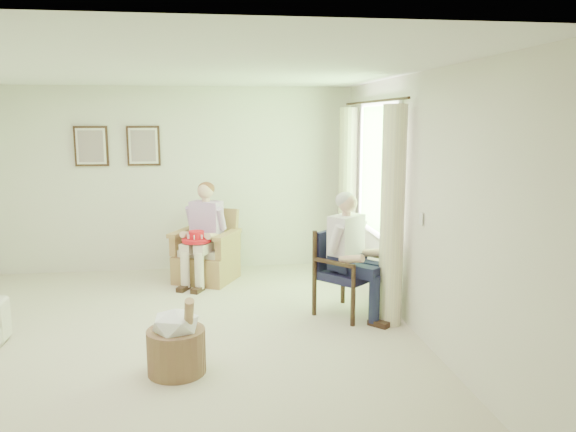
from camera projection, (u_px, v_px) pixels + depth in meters
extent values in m
plane|color=beige|center=(166.00, 341.00, 5.50)|extent=(5.50, 5.50, 0.00)
cube|color=silver|center=(178.00, 180.00, 7.96)|extent=(5.00, 0.04, 2.60)
cube|color=silver|center=(110.00, 306.00, 2.59)|extent=(5.00, 0.04, 2.60)
cube|color=silver|center=(416.00, 205.00, 5.61)|extent=(0.04, 5.50, 2.60)
cube|color=white|center=(156.00, 68.00, 5.05)|extent=(5.00, 5.50, 0.02)
cube|color=#2D6B23|center=(379.00, 170.00, 6.73)|extent=(0.02, 1.40, 1.50)
cube|color=white|center=(380.00, 103.00, 6.60)|extent=(0.04, 1.52, 0.06)
cube|color=white|center=(376.00, 233.00, 6.87)|extent=(0.04, 1.52, 0.06)
cylinder|color=#382114|center=(372.00, 102.00, 6.58)|extent=(0.03, 2.50, 0.03)
cylinder|color=beige|center=(392.00, 216.00, 5.83)|extent=(0.34, 0.34, 2.30)
cylinder|color=beige|center=(347.00, 192.00, 7.74)|extent=(0.34, 0.34, 2.30)
cube|color=#382114|center=(91.00, 146.00, 7.69)|extent=(0.45, 0.03, 0.55)
cube|color=silver|center=(91.00, 146.00, 7.67)|extent=(0.39, 0.01, 0.49)
cube|color=tan|center=(91.00, 146.00, 7.67)|extent=(0.33, 0.01, 0.43)
cube|color=#382114|center=(144.00, 146.00, 7.79)|extent=(0.45, 0.03, 0.55)
cube|color=silver|center=(143.00, 146.00, 7.77)|extent=(0.39, 0.01, 0.49)
cube|color=tan|center=(143.00, 146.00, 7.76)|extent=(0.33, 0.01, 0.43)
cube|color=tan|center=(206.00, 267.00, 7.53)|extent=(0.71, 0.69, 0.37)
cube|color=beige|center=(206.00, 251.00, 7.47)|extent=(0.55, 0.53, 0.09)
cube|color=tan|center=(206.00, 228.00, 7.73)|extent=(0.65, 0.20, 0.55)
cube|color=tan|center=(181.00, 244.00, 7.43)|extent=(0.09, 0.64, 0.26)
cube|color=tan|center=(230.00, 243.00, 7.52)|extent=(0.09, 0.64, 0.26)
cylinder|color=black|center=(328.00, 305.00, 5.96)|extent=(0.05, 0.05, 0.40)
cylinder|color=black|center=(378.00, 303.00, 6.03)|extent=(0.05, 0.05, 0.40)
cylinder|color=black|center=(319.00, 290.00, 6.46)|extent=(0.05, 0.05, 0.40)
cylinder|color=black|center=(365.00, 288.00, 6.53)|extent=(0.05, 0.05, 0.40)
cube|color=#171732|center=(348.00, 275.00, 6.20)|extent=(0.53, 0.51, 0.09)
cube|color=#171732|center=(343.00, 248.00, 6.40)|extent=(0.50, 0.06, 0.46)
cube|color=beige|center=(206.00, 240.00, 7.44)|extent=(0.40, 0.26, 0.16)
cube|color=#CB9BDB|center=(205.00, 219.00, 7.41)|extent=(0.39, 0.24, 0.46)
sphere|color=#DDAD8E|center=(204.00, 191.00, 7.34)|extent=(0.21, 0.21, 0.21)
ellipsoid|color=brown|center=(204.00, 189.00, 7.36)|extent=(0.22, 0.22, 0.18)
cube|color=beige|center=(198.00, 247.00, 7.22)|extent=(0.14, 0.44, 0.13)
cube|color=beige|center=(213.00, 247.00, 7.25)|extent=(0.14, 0.44, 0.13)
cylinder|color=beige|center=(198.00, 270.00, 7.07)|extent=(0.12, 0.12, 0.47)
cylinder|color=beige|center=(214.00, 270.00, 7.10)|extent=(0.12, 0.12, 0.47)
cube|color=#191D38|center=(348.00, 261.00, 6.18)|extent=(0.40, 0.26, 0.16)
cube|color=white|center=(348.00, 236.00, 6.15)|extent=(0.39, 0.24, 0.46)
sphere|color=#DDAD8E|center=(349.00, 203.00, 6.08)|extent=(0.21, 0.21, 0.21)
ellipsoid|color=#B7B2AD|center=(349.00, 200.00, 6.10)|extent=(0.22, 0.22, 0.18)
cube|color=#191D38|center=(344.00, 271.00, 5.96)|extent=(0.14, 0.44, 0.13)
cube|color=#191D38|center=(362.00, 270.00, 5.98)|extent=(0.14, 0.44, 0.13)
cylinder|color=#191D38|center=(348.00, 302.00, 5.81)|extent=(0.12, 0.12, 0.51)
cylinder|color=#191D38|center=(367.00, 301.00, 5.84)|extent=(0.12, 0.12, 0.51)
cylinder|color=red|center=(196.00, 240.00, 7.17)|extent=(0.37, 0.37, 0.04)
cylinder|color=red|center=(196.00, 236.00, 7.16)|extent=(0.19, 0.19, 0.12)
cube|color=white|center=(204.00, 235.00, 7.17)|extent=(0.05, 0.01, 0.05)
cube|color=white|center=(201.00, 234.00, 7.25)|extent=(0.03, 0.04, 0.05)
cube|color=white|center=(195.00, 234.00, 7.25)|extent=(0.02, 0.05, 0.05)
cube|color=white|center=(189.00, 235.00, 7.19)|extent=(0.04, 0.03, 0.05)
cube|color=white|center=(189.00, 237.00, 7.10)|extent=(0.04, 0.03, 0.05)
cube|color=white|center=(194.00, 237.00, 7.06)|extent=(0.02, 0.05, 0.05)
cube|color=white|center=(201.00, 237.00, 7.09)|extent=(0.03, 0.04, 0.05)
cylinder|color=#A8825B|center=(176.00, 351.00, 4.79)|extent=(0.60, 0.60, 0.39)
ellipsoid|color=white|center=(175.00, 323.00, 4.75)|extent=(0.44, 0.44, 0.27)
cylinder|color=#A57F56|center=(188.00, 325.00, 4.71)|extent=(0.19, 0.35, 0.58)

